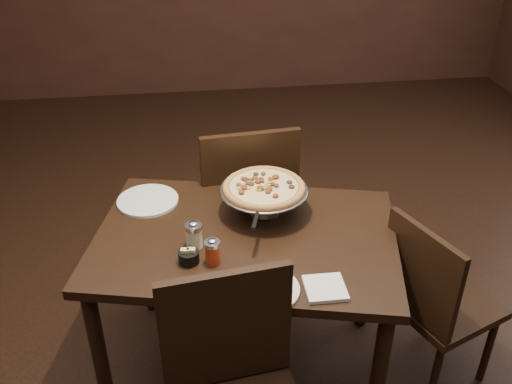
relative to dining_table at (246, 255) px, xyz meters
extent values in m
cube|color=black|center=(0.02, 0.08, -0.67)|extent=(6.00, 7.00, 0.02)
cube|color=black|center=(0.00, 0.00, 0.08)|extent=(1.38, 1.08, 0.04)
cylinder|color=black|center=(-0.61, -0.21, -0.30)|extent=(0.06, 0.06, 0.72)
cylinder|color=black|center=(0.45, -0.47, -0.30)|extent=(0.06, 0.06, 0.72)
cylinder|color=black|center=(-0.45, 0.47, -0.30)|extent=(0.06, 0.06, 0.72)
cylinder|color=black|center=(0.61, 0.21, -0.30)|extent=(0.06, 0.06, 0.72)
cylinder|color=silver|center=(0.10, 0.15, 0.10)|extent=(0.13, 0.13, 0.01)
cylinder|color=silver|center=(0.10, 0.15, 0.16)|extent=(0.03, 0.03, 0.10)
cylinder|color=silver|center=(0.10, 0.15, 0.21)|extent=(0.09, 0.09, 0.01)
cylinder|color=gray|center=(0.10, 0.15, 0.22)|extent=(0.37, 0.37, 0.01)
torus|color=gray|center=(0.10, 0.15, 0.22)|extent=(0.38, 0.38, 0.01)
cylinder|color=brown|center=(0.10, 0.15, 0.23)|extent=(0.34, 0.34, 0.01)
torus|color=brown|center=(0.10, 0.15, 0.23)|extent=(0.35, 0.35, 0.03)
cylinder|color=tan|center=(0.10, 0.15, 0.23)|extent=(0.29, 0.29, 0.01)
cylinder|color=beige|center=(-0.21, -0.05, 0.14)|extent=(0.06, 0.06, 0.08)
cylinder|color=silver|center=(-0.21, -0.05, 0.19)|extent=(0.07, 0.07, 0.02)
ellipsoid|color=silver|center=(-0.21, -0.05, 0.21)|extent=(0.04, 0.04, 0.01)
cylinder|color=maroon|center=(-0.14, -0.15, 0.14)|extent=(0.06, 0.06, 0.08)
cylinder|color=silver|center=(-0.14, -0.15, 0.19)|extent=(0.06, 0.06, 0.02)
ellipsoid|color=silver|center=(-0.14, -0.15, 0.20)|extent=(0.03, 0.03, 0.01)
cylinder|color=black|center=(-0.23, -0.14, 0.12)|extent=(0.08, 0.08, 0.05)
cube|color=tan|center=(-0.25, -0.14, 0.14)|extent=(0.03, 0.03, 0.05)
cube|color=tan|center=(-0.22, -0.14, 0.14)|extent=(0.03, 0.03, 0.05)
cube|color=white|center=(0.24, -0.37, 0.11)|extent=(0.15, 0.15, 0.02)
cylinder|color=silver|center=(-0.40, 0.31, 0.11)|extent=(0.27, 0.27, 0.01)
cylinder|color=silver|center=(0.03, -0.34, 0.11)|extent=(0.25, 0.25, 0.01)
cone|color=silver|center=(0.03, -0.08, 0.22)|extent=(0.13, 0.13, 0.00)
cylinder|color=black|center=(0.03, -0.08, 0.22)|extent=(0.05, 0.11, 0.02)
cube|color=black|center=(0.06, 0.66, -0.18)|extent=(0.51, 0.51, 0.04)
cube|color=black|center=(0.08, 0.44, 0.10)|extent=(0.47, 0.08, 0.49)
cylinder|color=black|center=(0.23, 0.86, -0.43)|extent=(0.04, 0.04, 0.46)
cylinder|color=black|center=(-0.15, 0.83, -0.43)|extent=(0.04, 0.04, 0.46)
cylinder|color=black|center=(0.27, 0.48, -0.43)|extent=(0.04, 0.04, 0.46)
cylinder|color=black|center=(-0.11, 0.45, -0.43)|extent=(0.04, 0.04, 0.46)
cube|color=black|center=(-0.12, -0.48, 0.07)|extent=(0.45, 0.09, 0.47)
cube|color=black|center=(0.85, -0.13, -0.25)|extent=(0.52, 0.52, 0.04)
cube|color=black|center=(0.68, -0.20, -0.01)|extent=(0.18, 0.38, 0.42)
cylinder|color=black|center=(1.06, -0.22, -0.47)|extent=(0.03, 0.03, 0.39)
cylinder|color=black|center=(0.94, 0.08, -0.47)|extent=(0.03, 0.03, 0.39)
cylinder|color=black|center=(0.76, -0.34, -0.47)|extent=(0.03, 0.03, 0.39)
cylinder|color=black|center=(0.64, -0.04, -0.47)|extent=(0.03, 0.03, 0.39)
camera|label=1|loc=(-0.21, -1.87, 1.46)|focal=40.00mm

